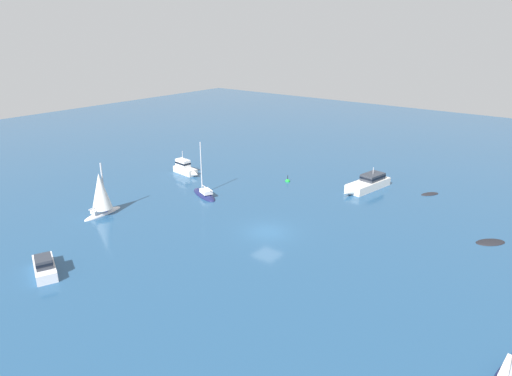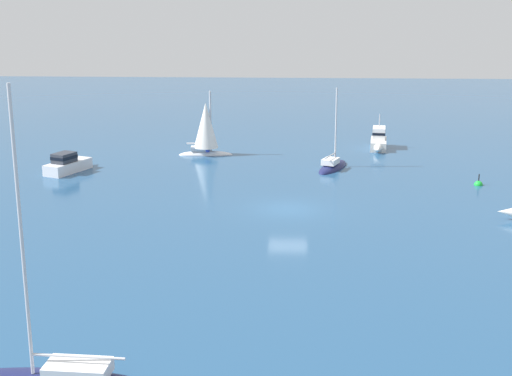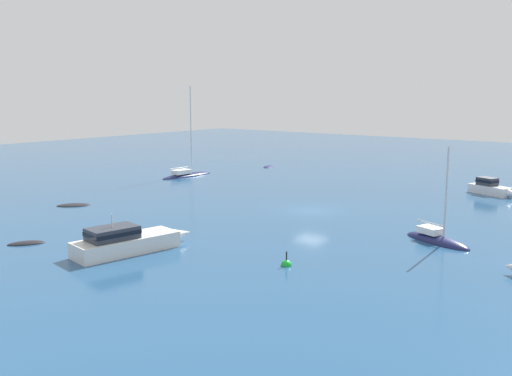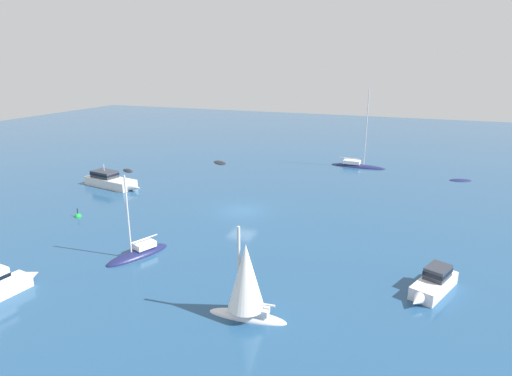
{
  "view_description": "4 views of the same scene",
  "coord_description": "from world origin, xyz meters",
  "px_view_note": "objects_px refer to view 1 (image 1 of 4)",
  "views": [
    {
      "loc": [
        23.23,
        -31.48,
        18.52
      ],
      "look_at": [
        -4.58,
        4.03,
        2.37
      ],
      "focal_mm": 31.17,
      "sensor_mm": 36.0,
      "label": 1
    },
    {
      "loc": [
        44.98,
        0.26,
        13.13
      ],
      "look_at": [
        5.58,
        -1.78,
        2.84
      ],
      "focal_mm": 51.18,
      "sensor_mm": 36.0,
      "label": 2
    },
    {
      "loc": [
        -24.54,
        39.27,
        9.66
      ],
      "look_at": [
        0.3,
        7.14,
        2.84
      ],
      "focal_mm": 39.68,
      "sensor_mm": 36.0,
      "label": 3
    },
    {
      "loc": [
        -35.93,
        -15.33,
        14.06
      ],
      "look_at": [
        5.74,
        0.71,
        0.65
      ],
      "focal_mm": 29.83,
      "sensor_mm": 36.0,
      "label": 4
    }
  ],
  "objects_px": {
    "motor_cruiser": "(368,183)",
    "yacht": "(101,195)",
    "dinghy": "(430,194)",
    "launch": "(185,168)",
    "ketch": "(204,195)",
    "skiff": "(490,243)",
    "motor_cruiser_1": "(44,265)",
    "channel_buoy": "(288,181)"
  },
  "relations": [
    {
      "from": "skiff",
      "to": "launch",
      "type": "height_order",
      "value": "launch"
    },
    {
      "from": "skiff",
      "to": "launch",
      "type": "bearing_deg",
      "value": -44.07
    },
    {
      "from": "yacht",
      "to": "skiff",
      "type": "distance_m",
      "value": 38.54
    },
    {
      "from": "motor_cruiser_1",
      "to": "launch",
      "type": "height_order",
      "value": "launch"
    },
    {
      "from": "skiff",
      "to": "motor_cruiser_1",
      "type": "bearing_deg",
      "value": -2.63
    },
    {
      "from": "dinghy",
      "to": "motor_cruiser",
      "type": "height_order",
      "value": "motor_cruiser"
    },
    {
      "from": "motor_cruiser_1",
      "to": "channel_buoy",
      "type": "bearing_deg",
      "value": -72.14
    },
    {
      "from": "motor_cruiser",
      "to": "ketch",
      "type": "bearing_deg",
      "value": -35.19
    },
    {
      "from": "launch",
      "to": "ketch",
      "type": "bearing_deg",
      "value": -22.48
    },
    {
      "from": "ketch",
      "to": "launch",
      "type": "height_order",
      "value": "ketch"
    },
    {
      "from": "motor_cruiser",
      "to": "channel_buoy",
      "type": "bearing_deg",
      "value": -58.01
    },
    {
      "from": "motor_cruiser_1",
      "to": "channel_buoy",
      "type": "height_order",
      "value": "motor_cruiser_1"
    },
    {
      "from": "ketch",
      "to": "skiff",
      "type": "distance_m",
      "value": 30.35
    },
    {
      "from": "dinghy",
      "to": "ketch",
      "type": "xyz_separation_m",
      "value": [
        -20.9,
        -16.82,
        0.1
      ]
    },
    {
      "from": "ketch",
      "to": "skiff",
      "type": "bearing_deg",
      "value": -144.23
    },
    {
      "from": "skiff",
      "to": "ketch",
      "type": "bearing_deg",
      "value": -34.4
    },
    {
      "from": "dinghy",
      "to": "channel_buoy",
      "type": "distance_m",
      "value": 17.29
    },
    {
      "from": "ketch",
      "to": "launch",
      "type": "relative_size",
      "value": 1.45
    },
    {
      "from": "ketch",
      "to": "launch",
      "type": "xyz_separation_m",
      "value": [
        -7.96,
        4.5,
        0.67
      ]
    },
    {
      "from": "dinghy",
      "to": "launch",
      "type": "relative_size",
      "value": 0.53
    },
    {
      "from": "yacht",
      "to": "motor_cruiser_1",
      "type": "xyz_separation_m",
      "value": [
        6.8,
        -9.94,
        -1.48
      ]
    },
    {
      "from": "ketch",
      "to": "channel_buoy",
      "type": "height_order",
      "value": "ketch"
    },
    {
      "from": "motor_cruiser",
      "to": "yacht",
      "type": "relative_size",
      "value": 1.4
    },
    {
      "from": "yacht",
      "to": "channel_buoy",
      "type": "xyz_separation_m",
      "value": [
        9.43,
        20.98,
        -2.11
      ]
    },
    {
      "from": "yacht",
      "to": "skiff",
      "type": "relative_size",
      "value": 1.91
    },
    {
      "from": "dinghy",
      "to": "skiff",
      "type": "relative_size",
      "value": 0.81
    },
    {
      "from": "ketch",
      "to": "launch",
      "type": "bearing_deg",
      "value": -7.79
    },
    {
      "from": "skiff",
      "to": "dinghy",
      "type": "bearing_deg",
      "value": -96.34
    },
    {
      "from": "launch",
      "to": "motor_cruiser",
      "type": "bearing_deg",
      "value": 30.29
    },
    {
      "from": "motor_cruiser_1",
      "to": "yacht",
      "type": "bearing_deg",
      "value": -32.93
    },
    {
      "from": "yacht",
      "to": "launch",
      "type": "bearing_deg",
      "value": 7.94
    },
    {
      "from": "ketch",
      "to": "motor_cruiser_1",
      "type": "distance_m",
      "value": 20.75
    },
    {
      "from": "motor_cruiser",
      "to": "ketch",
      "type": "relative_size",
      "value": 1.21
    },
    {
      "from": "ketch",
      "to": "dinghy",
      "type": "bearing_deg",
      "value": -119.5
    },
    {
      "from": "skiff",
      "to": "motor_cruiser_1",
      "type": "xyz_separation_m",
      "value": [
        -27.19,
        -28.01,
        0.63
      ]
    },
    {
      "from": "ketch",
      "to": "motor_cruiser_1",
      "type": "bearing_deg",
      "value": 117.91
    },
    {
      "from": "yacht",
      "to": "launch",
      "type": "relative_size",
      "value": 1.26
    },
    {
      "from": "dinghy",
      "to": "motor_cruiser_1",
      "type": "relative_size",
      "value": 0.49
    },
    {
      "from": "dinghy",
      "to": "ketch",
      "type": "bearing_deg",
      "value": -18.44
    },
    {
      "from": "channel_buoy",
      "to": "motor_cruiser_1",
      "type": "bearing_deg",
      "value": -94.86
    },
    {
      "from": "ketch",
      "to": "channel_buoy",
      "type": "distance_m",
      "value": 11.41
    },
    {
      "from": "dinghy",
      "to": "launch",
      "type": "height_order",
      "value": "launch"
    }
  ]
}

